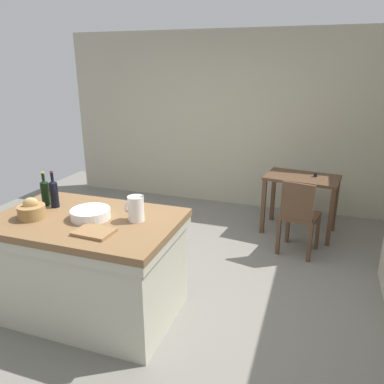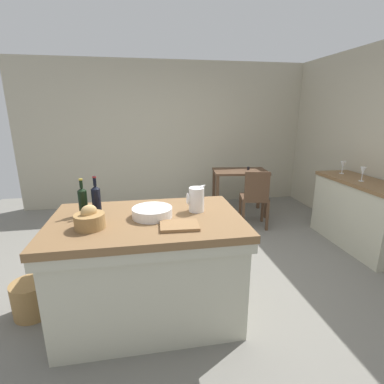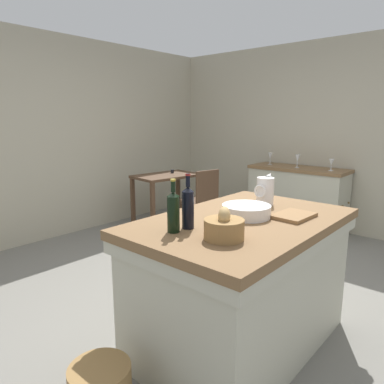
% 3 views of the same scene
% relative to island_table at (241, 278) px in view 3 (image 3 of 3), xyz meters
% --- Properties ---
extents(ground_plane, '(6.76, 6.76, 0.00)m').
position_rel_island_table_xyz_m(ground_plane, '(0.49, 0.59, -0.49)').
color(ground_plane, slate).
extents(wall_back, '(5.32, 0.12, 2.60)m').
position_rel_island_table_xyz_m(wall_back, '(0.49, 3.19, 0.81)').
color(wall_back, '#B2AA93').
rests_on(wall_back, ground).
extents(wall_right, '(0.12, 5.20, 2.60)m').
position_rel_island_table_xyz_m(wall_right, '(3.09, 0.59, 0.81)').
color(wall_right, '#B2AA93').
rests_on(wall_right, ground).
extents(island_table, '(1.54, 0.98, 0.91)m').
position_rel_island_table_xyz_m(island_table, '(0.00, 0.00, 0.00)').
color(island_table, brown).
rests_on(island_table, ground).
extents(side_cabinet, '(0.52, 1.35, 0.89)m').
position_rel_island_table_xyz_m(side_cabinet, '(2.75, 0.89, -0.04)').
color(side_cabinet, brown).
rests_on(side_cabinet, ground).
extents(writing_desk, '(0.96, 0.67, 0.82)m').
position_rel_island_table_xyz_m(writing_desk, '(1.61, 2.35, 0.15)').
color(writing_desk, '#513826').
rests_on(writing_desk, ground).
extents(wooden_chair, '(0.47, 0.47, 0.90)m').
position_rel_island_table_xyz_m(wooden_chair, '(1.64, 1.71, -0.00)').
color(wooden_chair, '#513826').
rests_on(wooden_chair, ground).
extents(pitcher, '(0.17, 0.13, 0.25)m').
position_rel_island_table_xyz_m(pitcher, '(0.42, 0.09, 0.53)').
color(pitcher, white).
rests_on(pitcher, island_table).
extents(wash_bowl, '(0.32, 0.32, 0.08)m').
position_rel_island_table_xyz_m(wash_bowl, '(0.05, 0.01, 0.46)').
color(wash_bowl, white).
rests_on(wash_bowl, island_table).
extents(bread_basket, '(0.22, 0.22, 0.18)m').
position_rel_island_table_xyz_m(bread_basket, '(-0.41, -0.14, 0.49)').
color(bread_basket, olive).
rests_on(bread_basket, island_table).
extents(cutting_board, '(0.29, 0.22, 0.02)m').
position_rel_island_table_xyz_m(cutting_board, '(0.24, -0.24, 0.43)').
color(cutting_board, olive).
rests_on(cutting_board, island_table).
extents(wine_bottle_dark, '(0.07, 0.07, 0.33)m').
position_rel_island_table_xyz_m(wine_bottle_dark, '(-0.40, 0.13, 0.55)').
color(wine_bottle_dark, black).
rests_on(wine_bottle_dark, island_table).
extents(wine_bottle_amber, '(0.07, 0.07, 0.31)m').
position_rel_island_table_xyz_m(wine_bottle_amber, '(-0.51, 0.14, 0.55)').
color(wine_bottle_amber, black).
rests_on(wine_bottle_amber, island_table).
extents(wine_glass_far_left, '(0.07, 0.07, 0.15)m').
position_rel_island_table_xyz_m(wine_glass_far_left, '(2.71, 0.43, 0.50)').
color(wine_glass_far_left, white).
rests_on(wine_glass_far_left, side_cabinet).
extents(wine_glass_left, '(0.07, 0.07, 0.18)m').
position_rel_island_table_xyz_m(wine_glass_left, '(2.70, 0.89, 0.52)').
color(wine_glass_left, white).
rests_on(wine_glass_left, side_cabinet).
extents(wine_glass_middle, '(0.07, 0.07, 0.17)m').
position_rel_island_table_xyz_m(wine_glass_middle, '(2.76, 1.34, 0.52)').
color(wine_glass_middle, white).
rests_on(wine_glass_middle, side_cabinet).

